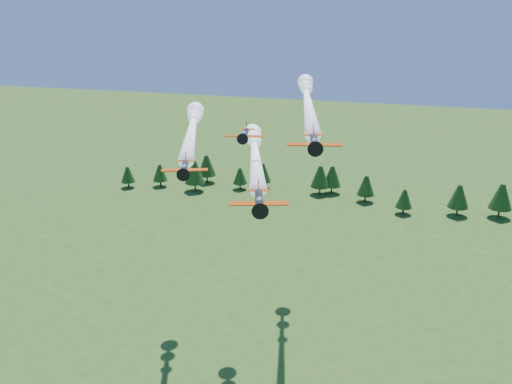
% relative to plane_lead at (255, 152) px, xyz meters
% --- Properties ---
extents(plane_lead, '(16.85, 43.00, 3.70)m').
position_rel_plane_lead_xyz_m(plane_lead, '(0.00, 0.00, 0.00)').
color(plane_lead, black).
rests_on(plane_lead, ground).
extents(plane_left, '(18.47, 44.78, 3.70)m').
position_rel_plane_lead_xyz_m(plane_left, '(-14.06, 5.64, 2.46)').
color(plane_left, black).
rests_on(plane_left, ground).
extents(plane_right, '(17.40, 61.06, 3.70)m').
position_rel_plane_lead_xyz_m(plane_right, '(5.94, 19.22, 6.34)').
color(plane_right, black).
rests_on(plane_right, ground).
extents(plane_slot, '(6.74, 7.37, 2.35)m').
position_rel_plane_lead_xyz_m(plane_slot, '(-0.06, -6.40, 4.92)').
color(plane_slot, black).
rests_on(plane_slot, ground).
extents(treeline, '(166.23, 20.62, 11.75)m').
position_rel_plane_lead_xyz_m(treeline, '(9.22, 96.89, -36.60)').
color(treeline, '#382314').
rests_on(treeline, ground).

